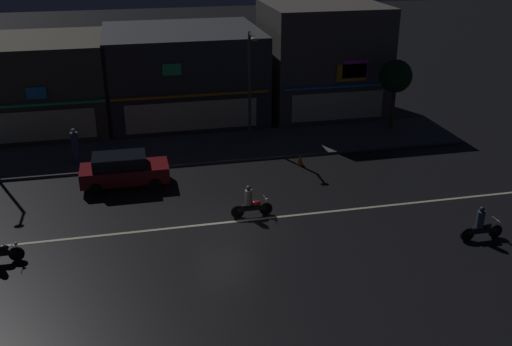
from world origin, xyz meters
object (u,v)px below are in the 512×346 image
object	(u,v)px
streetlamp_mid	(250,78)
motorcycle_following	(481,226)
parked_car_near_kerb	(123,170)
traffic_cone	(300,160)
motorcycle_lead	(251,204)
pedestrian_on_sidewalk	(75,148)

from	to	relation	value
streetlamp_mid	motorcycle_following	xyz separation A→B (m)	(6.91, -13.33, -3.34)
streetlamp_mid	parked_car_near_kerb	bearing A→B (deg)	-148.21
traffic_cone	motorcycle_lead	bearing A→B (deg)	-126.17
streetlamp_mid	parked_car_near_kerb	xyz separation A→B (m)	(-7.45, -4.62, -3.10)
motorcycle_following	traffic_cone	distance (m)	10.68
streetlamp_mid	traffic_cone	world-z (taller)	streetlamp_mid
streetlamp_mid	parked_car_near_kerb	distance (m)	9.30
streetlamp_mid	traffic_cone	xyz separation A→B (m)	(1.92, -3.89, -3.70)
traffic_cone	pedestrian_on_sidewalk	bearing A→B (deg)	168.15
parked_car_near_kerb	motorcycle_lead	bearing A→B (deg)	-40.05
streetlamp_mid	motorcycle_lead	xyz separation A→B (m)	(-1.98, -9.22, -3.34)
pedestrian_on_sidewalk	motorcycle_following	size ratio (longest dim) A/B	1.05
motorcycle_lead	traffic_cone	bearing A→B (deg)	58.28
streetlamp_mid	parked_car_near_kerb	world-z (taller)	streetlamp_mid
pedestrian_on_sidewalk	traffic_cone	distance (m)	12.11
pedestrian_on_sidewalk	parked_car_near_kerb	distance (m)	4.05
parked_car_near_kerb	traffic_cone	distance (m)	9.42
parked_car_near_kerb	pedestrian_on_sidewalk	bearing A→B (deg)	127.35
motorcycle_following	traffic_cone	xyz separation A→B (m)	(-4.99, 9.44, -0.36)
streetlamp_mid	traffic_cone	bearing A→B (deg)	-63.66
pedestrian_on_sidewalk	motorcycle_lead	world-z (taller)	pedestrian_on_sidewalk
pedestrian_on_sidewalk	parked_car_near_kerb	size ratio (longest dim) A/B	0.46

